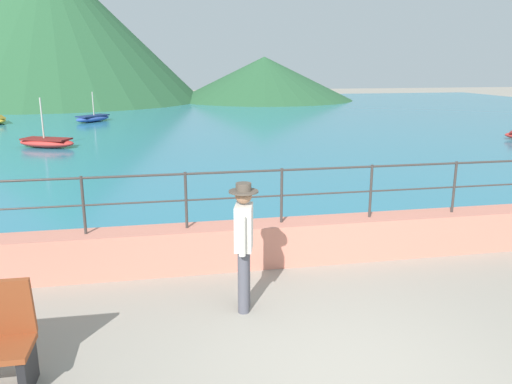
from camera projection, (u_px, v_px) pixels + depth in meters
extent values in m
plane|color=gray|center=(351.00, 374.00, 5.39)|extent=(120.00, 120.00, 0.00)
cube|color=tan|center=(281.00, 242.00, 8.35)|extent=(20.00, 0.56, 0.70)
cylinder|color=#383330|center=(83.00, 205.00, 7.59)|extent=(0.04, 0.04, 0.90)
cylinder|color=#383330|center=(186.00, 200.00, 7.87)|extent=(0.04, 0.04, 0.90)
cylinder|color=#383330|center=(282.00, 196.00, 8.15)|extent=(0.04, 0.04, 0.90)
cylinder|color=#383330|center=(371.00, 191.00, 8.43)|extent=(0.04, 0.04, 0.90)
cylinder|color=#383330|center=(454.00, 187.00, 8.71)|extent=(0.04, 0.04, 0.90)
cylinder|color=#383330|center=(282.00, 170.00, 8.05)|extent=(18.40, 0.04, 0.04)
cylinder|color=#383330|center=(282.00, 196.00, 8.15)|extent=(18.40, 0.03, 0.03)
cube|color=teal|center=(191.00, 119.00, 29.97)|extent=(64.00, 44.32, 0.06)
cone|color=#285633|center=(51.00, 28.00, 42.42)|extent=(25.03, 25.03, 12.29)
cone|color=#285633|center=(264.00, 79.00, 44.92)|extent=(15.94, 15.94, 3.81)
cube|color=black|center=(28.00, 369.00, 5.11)|extent=(0.09, 0.47, 0.43)
cylinder|color=#4C4C56|center=(243.00, 282.00, 6.64)|extent=(0.15, 0.15, 0.86)
cylinder|color=#4C4C56|center=(245.00, 277.00, 6.81)|extent=(0.15, 0.15, 0.86)
cube|color=beige|center=(244.00, 227.00, 6.54)|extent=(0.30, 0.40, 0.60)
cylinder|color=beige|center=(242.00, 236.00, 6.32)|extent=(0.09, 0.09, 0.52)
cylinder|color=beige|center=(245.00, 224.00, 6.78)|extent=(0.09, 0.09, 0.52)
sphere|color=#9E7051|center=(244.00, 195.00, 6.44)|extent=(0.22, 0.22, 0.22)
cylinder|color=#4C4238|center=(244.00, 191.00, 6.42)|extent=(0.38, 0.38, 0.02)
cylinder|color=#4C4238|center=(243.00, 187.00, 6.41)|extent=(0.20, 0.20, 0.10)
ellipsoid|color=#2D4C9E|center=(93.00, 118.00, 28.17)|extent=(2.14, 2.36, 0.36)
cube|color=navy|center=(93.00, 116.00, 28.13)|extent=(1.75, 1.91, 0.06)
cylinder|color=#B2A899|center=(93.00, 103.00, 28.05)|extent=(0.06, 0.06, 1.28)
ellipsoid|color=red|center=(47.00, 143.00, 19.53)|extent=(2.47, 1.78, 0.36)
cube|color=maroon|center=(46.00, 139.00, 19.50)|extent=(1.99, 1.46, 0.06)
cylinder|color=#B2A899|center=(42.00, 118.00, 19.32)|extent=(0.06, 0.06, 1.54)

